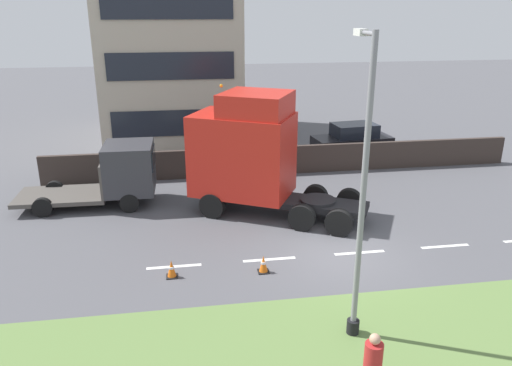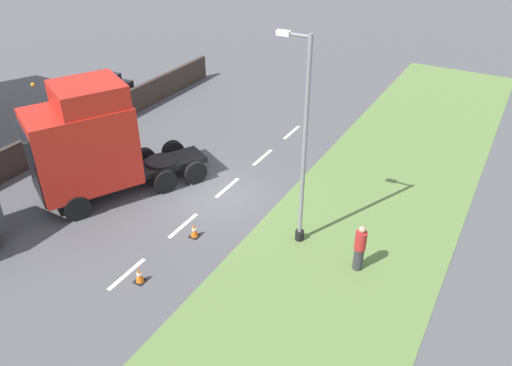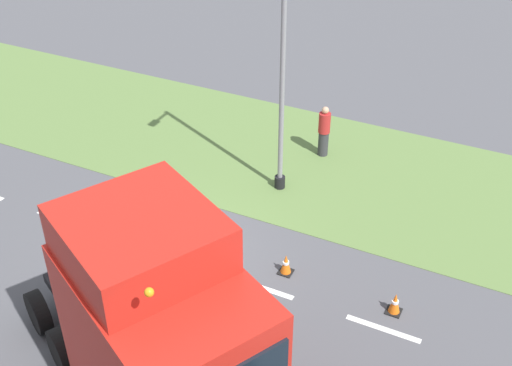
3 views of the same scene
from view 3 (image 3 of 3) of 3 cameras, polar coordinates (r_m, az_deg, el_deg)
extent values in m
plane|color=#515156|center=(17.39, -7.07, -6.69)|extent=(120.00, 120.00, 0.00)
cube|color=#607F42|center=(21.63, 1.41, 2.57)|extent=(7.00, 44.00, 0.01)
cube|color=white|center=(19.43, -16.84, -3.14)|extent=(0.16, 1.80, 0.00)
cube|color=white|center=(17.71, -8.99, -6.00)|extent=(0.16, 1.80, 0.00)
cube|color=white|center=(16.43, 0.41, -9.24)|extent=(0.16, 1.80, 0.00)
cube|color=white|center=(15.71, 11.23, -12.60)|extent=(0.16, 1.80, 0.00)
cube|color=black|center=(14.18, -10.60, -15.03)|extent=(4.56, 6.91, 0.24)
cube|color=red|center=(11.88, -7.93, -14.27)|extent=(4.07, 4.63, 3.29)
cube|color=red|center=(10.85, -10.29, -4.88)|extent=(3.32, 3.37, 0.90)
sphere|color=orange|center=(9.07, -9.48, -9.56)|extent=(0.14, 0.14, 0.14)
cylinder|color=black|center=(15.11, -13.44, -10.71)|extent=(1.89, 1.89, 0.12)
cylinder|color=black|center=(15.39, -8.73, -10.71)|extent=(0.77, 1.07, 1.04)
cylinder|color=black|center=(14.88, -16.88, -14.07)|extent=(0.77, 1.07, 1.04)
cylinder|color=black|center=(16.36, -11.10, -7.80)|extent=(0.77, 1.07, 1.04)
cylinder|color=black|center=(15.88, -18.77, -10.81)|extent=(0.77, 1.07, 1.04)
cylinder|color=black|center=(19.87, 2.13, 0.08)|extent=(0.33, 0.33, 0.40)
cylinder|color=gray|center=(18.11, 2.37, 9.68)|extent=(0.15, 0.15, 7.65)
cylinder|color=#333338|center=(21.52, 5.99, 3.52)|extent=(0.34, 0.34, 0.87)
cylinder|color=#B22626|center=(21.14, 6.11, 5.34)|extent=(0.39, 0.39, 0.69)
sphere|color=tan|center=(20.93, 6.19, 6.45)|extent=(0.24, 0.24, 0.24)
cube|color=black|center=(16.85, 2.65, -7.90)|extent=(0.36, 0.36, 0.03)
cone|color=orange|center=(16.66, 2.68, -7.16)|extent=(0.28, 0.28, 0.55)
cylinder|color=white|center=(16.64, 2.68, -7.08)|extent=(0.17, 0.17, 0.07)
cube|color=black|center=(16.15, 12.13, -11.09)|extent=(0.36, 0.36, 0.03)
cone|color=orange|center=(15.95, 12.26, -10.35)|extent=(0.28, 0.28, 0.55)
cylinder|color=white|center=(15.93, 12.27, -10.28)|extent=(0.17, 0.17, 0.07)
camera|label=1|loc=(25.95, 22.85, 24.62)|focal=35.00mm
camera|label=2|loc=(22.19, 50.42, 24.06)|focal=35.00mm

